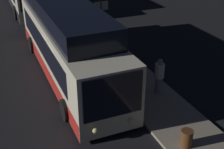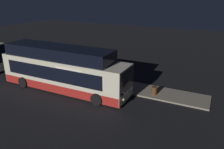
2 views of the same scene
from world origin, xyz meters
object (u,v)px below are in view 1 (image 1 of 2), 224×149
passenger_boarding (159,75)px  passenger_waiting (131,80)px  bus_lead (67,43)px  trash_bin (186,138)px  sign_post (101,17)px  suitcase (133,95)px

passenger_boarding → passenger_waiting: bearing=61.7°
passenger_waiting → bus_lead: bearing=-169.3°
bus_lead → trash_bin: (7.38, 2.18, -1.20)m
passenger_boarding → trash_bin: bearing=145.0°
bus_lead → passenger_waiting: bus_lead is taller
sign_post → trash_bin: bearing=-3.7°
passenger_boarding → passenger_waiting: 1.32m
passenger_waiting → sign_post: sign_post is taller
passenger_boarding → passenger_waiting: (-0.19, -1.30, -0.06)m
bus_lead → suitcase: (4.09, 1.70, -1.17)m
sign_post → trash_bin: 10.01m
sign_post → trash_bin: (9.88, -0.63, -1.50)m
passenger_boarding → sign_post: sign_post is taller
passenger_waiting → suitcase: (0.51, -0.15, -0.49)m
passenger_boarding → bus_lead: bearing=20.0°
suitcase → trash_bin: bearing=8.4°
bus_lead → passenger_boarding: bus_lead is taller
passenger_waiting → trash_bin: passenger_waiting is taller
sign_post → trash_bin: sign_post is taller
suitcase → trash_bin: size_ratio=1.46×
trash_bin → passenger_waiting: bearing=-175.1°
sign_post → trash_bin: size_ratio=4.30×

